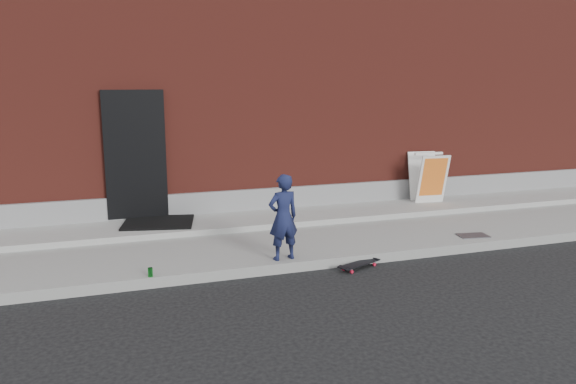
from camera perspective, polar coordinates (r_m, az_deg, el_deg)
name	(u,v)px	position (r m, az deg, el deg)	size (l,w,h in m)	color
ground	(337,268)	(8.27, 5.05, -7.67)	(80.00, 80.00, 0.00)	black
sidewalk	(302,236)	(9.58, 1.48, -4.51)	(20.00, 3.00, 0.15)	gray
apron	(286,217)	(10.37, -0.22, -2.57)	(20.00, 1.20, 0.10)	gray
building	(229,88)	(14.51, -6.02, 10.49)	(20.00, 8.10, 5.00)	maroon
child	(283,217)	(7.97, -0.49, -2.58)	(0.45, 0.30, 1.24)	#161B3F
skateboard	(359,264)	(8.26, 7.25, -7.26)	(0.72, 0.44, 0.08)	red
pizza_sign	(428,177)	(11.74, 14.06, 1.49)	(0.67, 0.77, 1.01)	silver
soda_can	(150,272)	(7.64, -13.81, -7.92)	(0.07, 0.07, 0.12)	#1A8627
doormat	(158,222)	(9.98, -13.03, -3.02)	(1.17, 0.95, 0.03)	black
utility_plate	(473,236)	(9.80, 18.28, -4.23)	(0.49, 0.31, 0.01)	#515156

